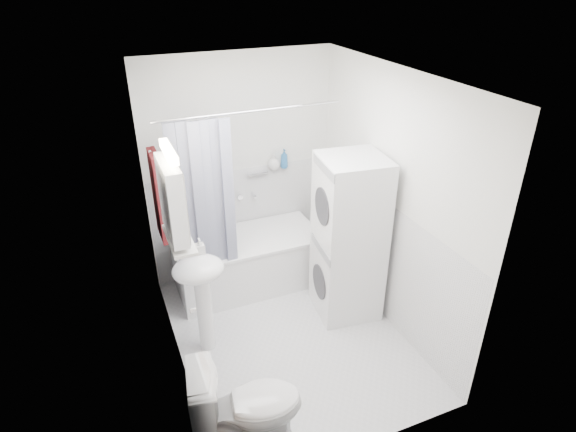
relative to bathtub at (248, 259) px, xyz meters
name	(u,v)px	position (x,y,z in m)	size (l,w,h in m)	color
floor	(289,334)	(0.09, -0.92, -0.32)	(2.60, 2.60, 0.00)	silver
room_walls	(289,193)	(0.09, -0.92, 1.17)	(2.60, 2.60, 2.60)	silver
wainscot	(277,266)	(0.09, -0.63, 0.28)	(1.98, 2.58, 2.58)	white
door	(193,310)	(-0.86, -1.47, 0.68)	(0.05, 2.00, 2.00)	brown
bathtub	(248,259)	(0.00, 0.00, 0.00)	(1.52, 0.72, 0.58)	white
tub_spout	(254,195)	(0.20, 0.33, 0.58)	(0.04, 0.04, 0.12)	silver
curtain_rod	(251,111)	(0.00, -0.30, 1.68)	(0.02, 0.02, 1.70)	silver
shower_curtain	(204,200)	(-0.47, -0.30, 0.93)	(0.55, 0.02, 1.45)	#141B48
sink	(200,283)	(-0.67, -0.77, 0.38)	(0.44, 0.37, 1.04)	white
medicine_cabinet	(172,198)	(-0.82, -0.82, 1.25)	(0.13, 0.50, 0.71)	white
shelf	(179,239)	(-0.80, -0.82, 0.88)	(0.18, 0.54, 0.03)	silver
shower_caddy	(257,173)	(0.25, 0.32, 0.83)	(0.22, 0.06, 0.02)	silver
towel	(158,195)	(-0.85, -0.17, 0.99)	(0.07, 0.35, 0.83)	#5F170D
washer_dryer	(348,239)	(0.76, -0.77, 0.50)	(0.65, 0.64, 1.63)	white
toilet	(247,407)	(-0.63, -1.88, 0.07)	(0.44, 0.79, 0.77)	white
soap_pump	(200,252)	(-0.62, -0.67, 0.63)	(0.08, 0.17, 0.08)	gray
shelf_bottle	(183,243)	(-0.80, -0.97, 0.93)	(0.07, 0.18, 0.07)	gray
shelf_cup	(176,225)	(-0.80, -0.70, 0.94)	(0.10, 0.09, 0.10)	gray
shampoo_a	(274,164)	(0.44, 0.32, 0.91)	(0.13, 0.17, 0.13)	gray
shampoo_b	(284,164)	(0.56, 0.32, 0.88)	(0.08, 0.21, 0.08)	#27629E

